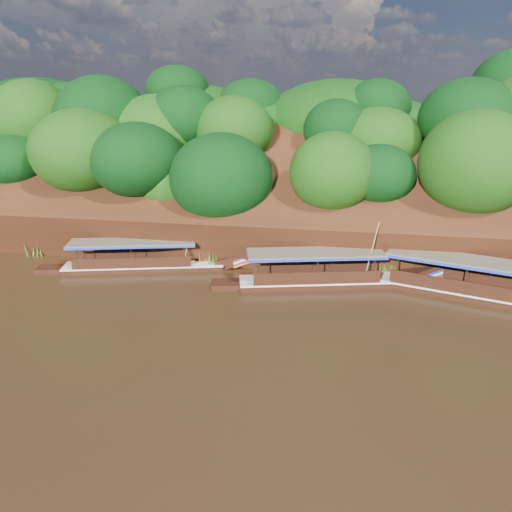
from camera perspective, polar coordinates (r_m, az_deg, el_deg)
The scene contains 6 objects.
ground at distance 28.07m, azimuth 1.66°, elevation -8.48°, with size 160.00×160.00×0.00m, color black.
riverbank at distance 48.87m, azimuth 5.81°, elevation 5.41°, with size 120.00×30.06×19.40m.
boat_0 at distance 35.00m, azimuth 25.48°, elevation -3.78°, with size 15.27×6.77×6.73m.
boat_1 at distance 34.66m, azimuth 9.06°, elevation -2.41°, with size 13.96×5.35×5.13m.
boat_2 at distance 38.06m, azimuth -11.61°, elevation -0.75°, with size 13.96×5.32×5.91m.
reeds at distance 37.02m, azimuth -1.99°, elevation -0.34°, with size 50.74×2.35×1.85m.
Camera 1 is at (3.77, -24.82, 12.56)m, focal length 35.00 mm.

